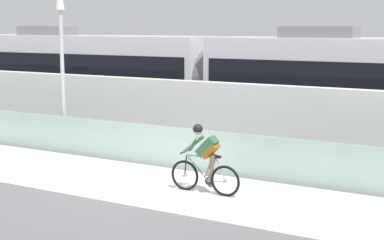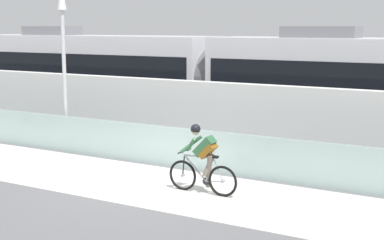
{
  "view_description": "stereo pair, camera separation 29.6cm",
  "coord_description": "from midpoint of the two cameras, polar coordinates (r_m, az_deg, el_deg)",
  "views": [
    {
      "loc": [
        7.52,
        -11.3,
        3.81
      ],
      "look_at": [
        0.01,
        2.35,
        1.25
      ],
      "focal_mm": 53.46,
      "sensor_mm": 36.0,
      "label": 1
    },
    {
      "loc": [
        7.78,
        -11.15,
        3.81
      ],
      "look_at": [
        0.01,
        2.35,
        1.25
      ],
      "focal_mm": 53.46,
      "sensor_mm": 36.0,
      "label": 2
    }
  ],
  "objects": [
    {
      "name": "tram_rail_near",
      "position": [
        19.34,
        6.01,
        -2.07
      ],
      "size": [
        32.0,
        0.08,
        0.01
      ],
      "primitive_type": "cube",
      "color": "#595654",
      "rests_on": "ground"
    },
    {
      "name": "tram",
      "position": [
        20.4,
        2.76,
        3.93
      ],
      "size": [
        22.56,
        2.54,
        3.81
      ],
      "color": "silver",
      "rests_on": "ground"
    },
    {
      "name": "glass_parapet",
      "position": [
        15.49,
        -0.42,
        -2.81
      ],
      "size": [
        32.0,
        0.05,
        1.1
      ],
      "primitive_type": "cube",
      "color": "#ADC6C1",
      "rests_on": "ground"
    },
    {
      "name": "lamp_post_antenna",
      "position": [
        18.02,
        -12.26,
        7.48
      ],
      "size": [
        0.28,
        0.28,
        5.2
      ],
      "color": "gray",
      "rests_on": "ground"
    },
    {
      "name": "cyclist_on_bike",
      "position": [
        13.08,
        1.72,
        -4.05
      ],
      "size": [
        1.77,
        0.58,
        1.61
      ],
      "color": "black",
      "rests_on": "ground"
    },
    {
      "name": "tram_rail_far",
      "position": [
        20.64,
        7.63,
        -1.38
      ],
      "size": [
        32.0,
        0.08,
        0.01
      ],
      "primitive_type": "cube",
      "color": "#595654",
      "rests_on": "ground"
    },
    {
      "name": "concrete_barrier_wall",
      "position": [
        16.94,
        2.66,
        0.11
      ],
      "size": [
        32.0,
        0.36,
        2.2
      ],
      "primitive_type": "cube",
      "color": "silver",
      "rests_on": "ground"
    },
    {
      "name": "bike_path_deck",
      "position": [
        14.1,
        -4.23,
        -6.34
      ],
      "size": [
        32.0,
        3.2,
        0.01
      ],
      "primitive_type": "cube",
      "color": "silver",
      "rests_on": "ground"
    },
    {
      "name": "ground_plane",
      "position": [
        14.11,
        -4.23,
        -6.36
      ],
      "size": [
        200.0,
        200.0,
        0.0
      ],
      "primitive_type": "plane",
      "color": "slate"
    }
  ]
}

